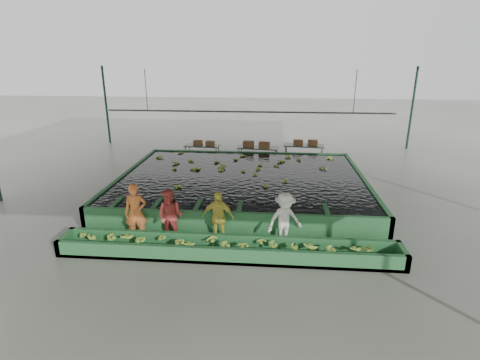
# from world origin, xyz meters

# --- Properties ---
(ground) EXTENTS (80.00, 80.00, 0.00)m
(ground) POSITION_xyz_m (0.00, 0.00, 0.00)
(ground) COLOR gray
(ground) RESTS_ON ground
(shed_roof) EXTENTS (20.00, 22.00, 0.04)m
(shed_roof) POSITION_xyz_m (0.00, 0.00, 5.00)
(shed_roof) COLOR gray
(shed_roof) RESTS_ON shed_posts
(shed_posts) EXTENTS (20.00, 22.00, 5.00)m
(shed_posts) POSITION_xyz_m (0.00, 0.00, 2.50)
(shed_posts) COLOR #173824
(shed_posts) RESTS_ON ground
(flotation_tank) EXTENTS (10.00, 8.00, 0.90)m
(flotation_tank) POSITION_xyz_m (0.00, 1.50, 0.45)
(flotation_tank) COLOR #2A6B37
(flotation_tank) RESTS_ON ground
(tank_water) EXTENTS (9.70, 7.70, 0.00)m
(tank_water) POSITION_xyz_m (0.00, 1.50, 0.85)
(tank_water) COLOR black
(tank_water) RESTS_ON flotation_tank
(sorting_trough) EXTENTS (10.00, 1.00, 0.50)m
(sorting_trough) POSITION_xyz_m (0.00, -3.60, 0.25)
(sorting_trough) COLOR #2A6B37
(sorting_trough) RESTS_ON ground
(cableway_rail) EXTENTS (0.08, 0.08, 14.00)m
(cableway_rail) POSITION_xyz_m (0.00, 5.00, 3.00)
(cableway_rail) COLOR #59605B
(cableway_rail) RESTS_ON shed_roof
(rail_hanger_left) EXTENTS (0.04, 0.04, 2.00)m
(rail_hanger_left) POSITION_xyz_m (-5.00, 5.00, 4.00)
(rail_hanger_left) COLOR #59605B
(rail_hanger_left) RESTS_ON shed_roof
(rail_hanger_right) EXTENTS (0.04, 0.04, 2.00)m
(rail_hanger_right) POSITION_xyz_m (5.00, 5.00, 4.00)
(rail_hanger_right) COLOR #59605B
(rail_hanger_right) RESTS_ON shed_roof
(worker_a) EXTENTS (0.77, 0.59, 1.86)m
(worker_a) POSITION_xyz_m (-2.98, -2.80, 0.93)
(worker_a) COLOR orange
(worker_a) RESTS_ON ground
(worker_b) EXTENTS (0.94, 0.79, 1.71)m
(worker_b) POSITION_xyz_m (-1.88, -2.80, 0.86)
(worker_b) COLOR #D04840
(worker_b) RESTS_ON ground
(worker_c) EXTENTS (1.05, 0.52, 1.72)m
(worker_c) POSITION_xyz_m (-0.39, -2.80, 0.86)
(worker_c) COLOR #E1D749
(worker_c) RESTS_ON ground
(worker_d) EXTENTS (1.28, 1.05, 1.73)m
(worker_d) POSITION_xyz_m (1.64, -2.80, 0.86)
(worker_d) COLOR white
(worker_d) RESTS_ON ground
(packing_table_left) EXTENTS (1.96, 0.90, 0.87)m
(packing_table_left) POSITION_xyz_m (-2.66, 6.82, 0.44)
(packing_table_left) COLOR #59605B
(packing_table_left) RESTS_ON ground
(packing_table_mid) EXTENTS (2.22, 1.06, 0.98)m
(packing_table_mid) POSITION_xyz_m (0.47, 6.20, 0.49)
(packing_table_mid) COLOR #59605B
(packing_table_mid) RESTS_ON ground
(packing_table_right) EXTENTS (2.24, 1.09, 0.98)m
(packing_table_right) POSITION_xyz_m (2.95, 6.89, 0.49)
(packing_table_right) COLOR #59605B
(packing_table_right) RESTS_ON ground
(box_stack_left) EXTENTS (1.20, 0.50, 0.25)m
(box_stack_left) POSITION_xyz_m (-2.55, 6.81, 0.87)
(box_stack_left) COLOR brown
(box_stack_left) RESTS_ON packing_table_left
(box_stack_mid) EXTENTS (1.44, 0.62, 0.30)m
(box_stack_mid) POSITION_xyz_m (0.38, 6.13, 0.98)
(box_stack_mid) COLOR brown
(box_stack_mid) RESTS_ON packing_table_mid
(box_stack_right) EXTENTS (1.29, 0.41, 0.28)m
(box_stack_right) POSITION_xyz_m (3.01, 6.85, 0.98)
(box_stack_right) COLOR brown
(box_stack_right) RESTS_ON packing_table_right
(floating_bananas) EXTENTS (8.55, 5.83, 0.12)m
(floating_bananas) POSITION_xyz_m (0.00, 2.30, 0.85)
(floating_bananas) COLOR #9CC03D
(floating_bananas) RESTS_ON tank_water
(trough_bananas) EXTENTS (9.07, 0.60, 0.12)m
(trough_bananas) POSITION_xyz_m (0.00, -3.60, 0.40)
(trough_bananas) COLOR #9CC03D
(trough_bananas) RESTS_ON sorting_trough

